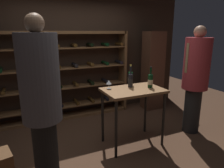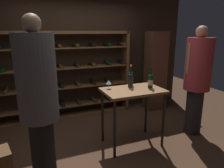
{
  "view_description": "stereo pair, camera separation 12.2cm",
  "coord_description": "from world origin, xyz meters",
  "px_view_note": "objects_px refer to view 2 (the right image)",
  "views": [
    {
      "loc": [
        -1.12,
        -2.84,
        1.86
      ],
      "look_at": [
        0.25,
        0.17,
        1.01
      ],
      "focal_mm": 32.8,
      "sensor_mm": 36.0,
      "label": 1
    },
    {
      "loc": [
        -1.01,
        -2.89,
        1.86
      ],
      "look_at": [
        0.25,
        0.17,
        1.01
      ],
      "focal_mm": 32.8,
      "sensor_mm": 36.0,
      "label": 2
    }
  ],
  "objects_px": {
    "wine_rack": "(61,76)",
    "wine_bottle_amber_reserve": "(130,80)",
    "wine_bottle_gold_foil": "(131,78)",
    "wine_glass_stemmed_center": "(109,83)",
    "wine_bottle_black_capsule": "(150,81)",
    "person_guest_khaki": "(38,98)",
    "person_guest_plum_blouse": "(197,76)",
    "tasting_table": "(133,97)",
    "display_cabinet": "(155,71)"
  },
  "relations": [
    {
      "from": "wine_rack",
      "to": "wine_bottle_amber_reserve",
      "type": "height_order",
      "value": "wine_rack"
    },
    {
      "from": "wine_bottle_gold_foil",
      "to": "wine_glass_stemmed_center",
      "type": "distance_m",
      "value": 0.43
    },
    {
      "from": "wine_bottle_amber_reserve",
      "to": "wine_bottle_black_capsule",
      "type": "xyz_separation_m",
      "value": [
        0.28,
        -0.17,
        0.0
      ]
    },
    {
      "from": "person_guest_khaki",
      "to": "person_guest_plum_blouse",
      "type": "xyz_separation_m",
      "value": [
        2.69,
        0.39,
        -0.05
      ]
    },
    {
      "from": "tasting_table",
      "to": "wine_glass_stemmed_center",
      "type": "xyz_separation_m",
      "value": [
        -0.34,
        0.19,
        0.23
      ]
    },
    {
      "from": "wine_bottle_gold_foil",
      "to": "wine_bottle_black_capsule",
      "type": "height_order",
      "value": "wine_bottle_gold_foil"
    },
    {
      "from": "wine_bottle_gold_foil",
      "to": "wine_bottle_amber_reserve",
      "type": "bearing_deg",
      "value": -119.19
    },
    {
      "from": "tasting_table",
      "to": "wine_bottle_gold_foil",
      "type": "xyz_separation_m",
      "value": [
        0.09,
        0.25,
        0.26
      ]
    },
    {
      "from": "person_guest_khaki",
      "to": "display_cabinet",
      "type": "distance_m",
      "value": 3.24
    },
    {
      "from": "display_cabinet",
      "to": "tasting_table",
      "type": "bearing_deg",
      "value": -135.27
    },
    {
      "from": "wine_rack",
      "to": "person_guest_plum_blouse",
      "type": "relative_size",
      "value": 1.58
    },
    {
      "from": "wine_glass_stemmed_center",
      "to": "tasting_table",
      "type": "bearing_deg",
      "value": -28.91
    },
    {
      "from": "wine_bottle_amber_reserve",
      "to": "wine_bottle_black_capsule",
      "type": "relative_size",
      "value": 0.99
    },
    {
      "from": "wine_rack",
      "to": "wine_bottle_gold_foil",
      "type": "relative_size",
      "value": 8.7
    },
    {
      "from": "wine_bottle_gold_foil",
      "to": "wine_bottle_black_capsule",
      "type": "relative_size",
      "value": 1.01
    },
    {
      "from": "tasting_table",
      "to": "wine_bottle_gold_foil",
      "type": "relative_size",
      "value": 2.71
    },
    {
      "from": "tasting_table",
      "to": "wine_bottle_amber_reserve",
      "type": "xyz_separation_m",
      "value": [
        0.02,
        0.14,
        0.25
      ]
    },
    {
      "from": "display_cabinet",
      "to": "wine_bottle_gold_foil",
      "type": "xyz_separation_m",
      "value": [
        -1.2,
        -1.02,
        0.16
      ]
    },
    {
      "from": "person_guest_khaki",
      "to": "wine_bottle_gold_foil",
      "type": "relative_size",
      "value": 5.75
    },
    {
      "from": "wine_bottle_gold_foil",
      "to": "wine_bottle_amber_reserve",
      "type": "distance_m",
      "value": 0.12
    },
    {
      "from": "wine_bottle_black_capsule",
      "to": "wine_glass_stemmed_center",
      "type": "distance_m",
      "value": 0.68
    },
    {
      "from": "person_guest_khaki",
      "to": "display_cabinet",
      "type": "bearing_deg",
      "value": 138.66
    },
    {
      "from": "tasting_table",
      "to": "person_guest_plum_blouse",
      "type": "xyz_separation_m",
      "value": [
        1.25,
        -0.08,
        0.25
      ]
    },
    {
      "from": "tasting_table",
      "to": "person_guest_khaki",
      "type": "xyz_separation_m",
      "value": [
        -1.44,
        -0.46,
        0.31
      ]
    },
    {
      "from": "person_guest_khaki",
      "to": "wine_bottle_amber_reserve",
      "type": "relative_size",
      "value": 5.86
    },
    {
      "from": "person_guest_khaki",
      "to": "display_cabinet",
      "type": "relative_size",
      "value": 1.1
    },
    {
      "from": "tasting_table",
      "to": "person_guest_plum_blouse",
      "type": "distance_m",
      "value": 1.27
    },
    {
      "from": "wine_glass_stemmed_center",
      "to": "wine_rack",
      "type": "bearing_deg",
      "value": 111.87
    },
    {
      "from": "person_guest_plum_blouse",
      "to": "wine_bottle_amber_reserve",
      "type": "height_order",
      "value": "person_guest_plum_blouse"
    },
    {
      "from": "tasting_table",
      "to": "wine_bottle_black_capsule",
      "type": "relative_size",
      "value": 2.75
    },
    {
      "from": "wine_bottle_amber_reserve",
      "to": "wine_bottle_black_capsule",
      "type": "bearing_deg",
      "value": -32.08
    },
    {
      "from": "wine_rack",
      "to": "tasting_table",
      "type": "xyz_separation_m",
      "value": [
        0.89,
        -1.56,
        -0.1
      ]
    },
    {
      "from": "display_cabinet",
      "to": "wine_bottle_amber_reserve",
      "type": "distance_m",
      "value": 1.7
    },
    {
      "from": "person_guest_khaki",
      "to": "wine_bottle_amber_reserve",
      "type": "bearing_deg",
      "value": 128.54
    },
    {
      "from": "wine_rack",
      "to": "wine_glass_stemmed_center",
      "type": "bearing_deg",
      "value": -68.13
    },
    {
      "from": "tasting_table",
      "to": "display_cabinet",
      "type": "distance_m",
      "value": 1.81
    },
    {
      "from": "wine_rack",
      "to": "wine_bottle_gold_foil",
      "type": "height_order",
      "value": "wine_rack"
    },
    {
      "from": "display_cabinet",
      "to": "wine_bottle_amber_reserve",
      "type": "height_order",
      "value": "display_cabinet"
    },
    {
      "from": "person_guest_khaki",
      "to": "wine_glass_stemmed_center",
      "type": "height_order",
      "value": "person_guest_khaki"
    },
    {
      "from": "display_cabinet",
      "to": "wine_rack",
      "type": "bearing_deg",
      "value": 172.5
    },
    {
      "from": "person_guest_plum_blouse",
      "to": "wine_bottle_gold_foil",
      "type": "relative_size",
      "value": 5.52
    },
    {
      "from": "person_guest_khaki",
      "to": "wine_bottle_amber_reserve",
      "type": "xyz_separation_m",
      "value": [
        1.47,
        0.6,
        -0.05
      ]
    },
    {
      "from": "display_cabinet",
      "to": "wine_bottle_black_capsule",
      "type": "distance_m",
      "value": 1.64
    },
    {
      "from": "person_guest_plum_blouse",
      "to": "display_cabinet",
      "type": "relative_size",
      "value": 1.05
    },
    {
      "from": "display_cabinet",
      "to": "wine_bottle_black_capsule",
      "type": "height_order",
      "value": "display_cabinet"
    },
    {
      "from": "person_guest_khaki",
      "to": "wine_glass_stemmed_center",
      "type": "xyz_separation_m",
      "value": [
        1.1,
        0.65,
        -0.07
      ]
    },
    {
      "from": "wine_rack",
      "to": "person_guest_khaki",
      "type": "distance_m",
      "value": 2.11
    },
    {
      "from": "display_cabinet",
      "to": "person_guest_khaki",
      "type": "bearing_deg",
      "value": -147.54
    },
    {
      "from": "person_guest_khaki",
      "to": "wine_glass_stemmed_center",
      "type": "relative_size",
      "value": 14.41
    },
    {
      "from": "person_guest_plum_blouse",
      "to": "wine_glass_stemmed_center",
      "type": "distance_m",
      "value": 1.61
    }
  ]
}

